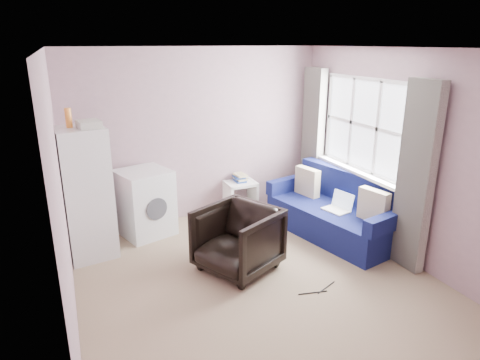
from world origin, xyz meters
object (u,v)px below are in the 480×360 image
(fridge, at_px, (85,193))
(side_table, at_px, (240,194))
(sofa, at_px, (337,213))
(armchair, at_px, (238,236))
(washing_machine, at_px, (145,201))

(fridge, xyz_separation_m, side_table, (2.26, 0.59, -0.53))
(side_table, distance_m, sofa, 1.56)
(side_table, bearing_deg, sofa, -53.72)
(armchair, xyz_separation_m, fridge, (-1.55, 1.05, 0.40))
(washing_machine, xyz_separation_m, sofa, (2.43, -1.04, -0.16))
(washing_machine, bearing_deg, armchair, -78.13)
(washing_machine, height_order, sofa, washing_machine)
(armchair, height_order, sofa, sofa)
(armchair, bearing_deg, sofa, 76.01)
(fridge, bearing_deg, sofa, -21.58)
(washing_machine, relative_size, side_table, 1.46)
(fridge, bearing_deg, side_table, 4.92)
(fridge, distance_m, sofa, 3.30)
(fridge, height_order, side_table, fridge)
(armchair, height_order, side_table, armchair)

